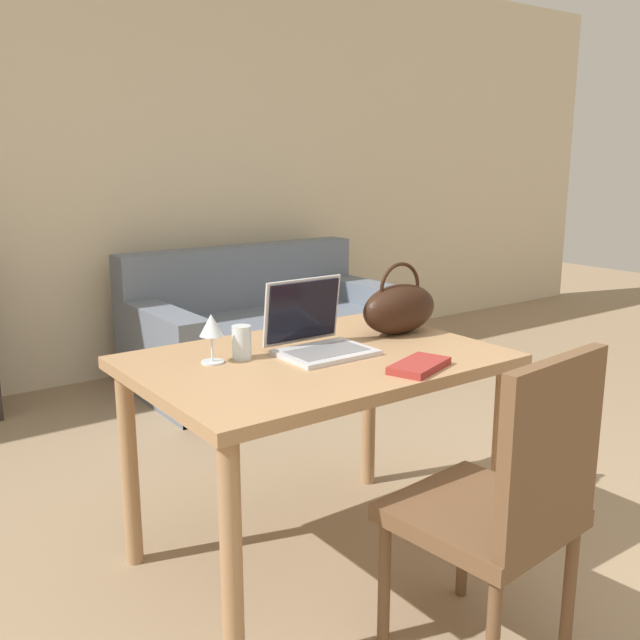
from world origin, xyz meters
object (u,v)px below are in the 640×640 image
object	(u,v)px
handbag	(399,308)
couch	(267,335)
chair	(506,498)
laptop	(315,332)
wine_glass	(211,328)
drinking_glass	(242,342)

from	to	relation	value
handbag	couch	bearing A→B (deg)	73.28
chair	laptop	size ratio (longest dim) A/B	3.02
chair	couch	size ratio (longest dim) A/B	0.55
chair	wine_glass	distance (m)	1.03
wine_glass	handbag	size ratio (longest dim) A/B	0.49
couch	laptop	bearing A→B (deg)	-117.12
handbag	laptop	bearing A→B (deg)	-177.88
laptop	handbag	world-z (taller)	handbag
couch	laptop	xyz separation A→B (m)	(-0.95, -1.86, 0.53)
laptop	drinking_glass	distance (m)	0.26
couch	laptop	size ratio (longest dim) A/B	5.53
laptop	couch	bearing A→B (deg)	62.88
chair	drinking_glass	world-z (taller)	chair
chair	drinking_glass	xyz separation A→B (m)	(-0.31, 0.85, 0.30)
chair	handbag	bearing A→B (deg)	61.92
laptop	handbag	bearing A→B (deg)	2.12
chair	laptop	world-z (taller)	laptop
laptop	drinking_glass	xyz separation A→B (m)	(-0.25, 0.06, -0.01)
chair	handbag	xyz separation A→B (m)	(0.33, 0.80, 0.34)
drinking_glass	handbag	world-z (taller)	handbag
laptop	drinking_glass	bearing A→B (deg)	165.52
drinking_glass	handbag	xyz separation A→B (m)	(0.65, -0.05, 0.04)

